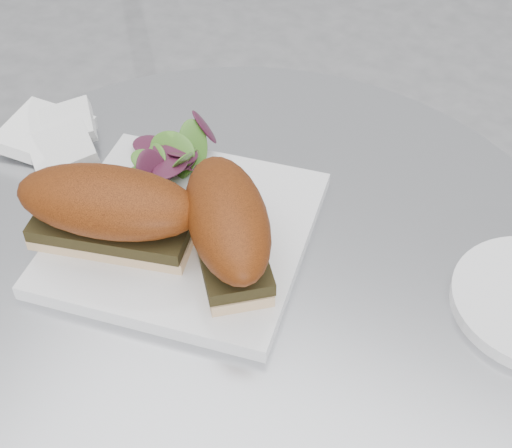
% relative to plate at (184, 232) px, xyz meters
% --- Properties ---
extents(table, '(0.70, 0.70, 0.73)m').
position_rel_plate_xyz_m(table, '(0.06, -0.00, -0.25)').
color(table, '#A3A5AA').
rests_on(table, ground).
extents(plate, '(0.28, 0.28, 0.02)m').
position_rel_plate_xyz_m(plate, '(0.00, 0.00, 0.00)').
color(plate, silver).
rests_on(plate, table).
extents(sandwich_left, '(0.19, 0.12, 0.08)m').
position_rel_plate_xyz_m(sandwich_left, '(-0.05, -0.04, 0.05)').
color(sandwich_left, tan).
rests_on(sandwich_left, plate).
extents(sandwich_right, '(0.16, 0.18, 0.08)m').
position_rel_plate_xyz_m(sandwich_right, '(0.06, -0.02, 0.05)').
color(sandwich_right, tan).
rests_on(sandwich_right, plate).
extents(salad, '(0.11, 0.11, 0.05)m').
position_rel_plate_xyz_m(salad, '(-0.05, 0.07, 0.03)').
color(salad, '#5E9831').
rests_on(salad, plate).
extents(napkin, '(0.14, 0.14, 0.02)m').
position_rel_plate_xyz_m(napkin, '(-0.20, 0.06, 0.00)').
color(napkin, white).
rests_on(napkin, table).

